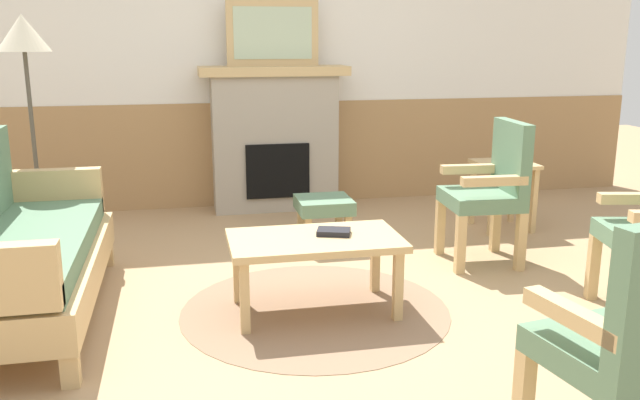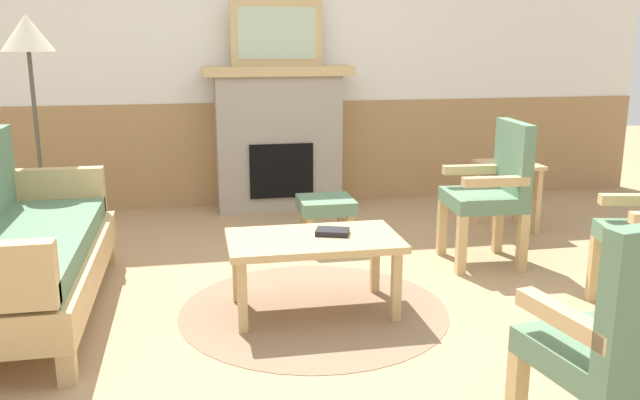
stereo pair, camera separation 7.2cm
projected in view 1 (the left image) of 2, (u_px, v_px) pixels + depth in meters
ground_plane at (332, 305)px, 3.93m from camera, size 14.00×14.00×0.00m
wall_back at (269, 61)px, 6.09m from camera, size 7.20×0.14×2.70m
fireplace at (274, 137)px, 6.01m from camera, size 1.30×0.44×1.28m
framed_picture at (273, 33)px, 5.79m from camera, size 0.80×0.04×0.56m
couch at (21, 250)px, 3.66m from camera, size 0.70×1.80×0.98m
coffee_table at (315, 246)px, 3.76m from camera, size 0.96×0.56×0.44m
round_rug at (315, 310)px, 3.85m from camera, size 1.54×1.54×0.01m
book_on_table at (333, 232)px, 3.79m from camera, size 0.22×0.18×0.03m
footstool at (324, 208)px, 5.01m from camera, size 0.40×0.40×0.36m
armchair_near_fireplace at (492, 186)px, 4.57m from camera, size 0.51×0.51×0.98m
armchair_front_left at (635, 338)px, 2.26m from camera, size 0.56×0.56×0.98m
side_table at (504, 176)px, 5.40m from camera, size 0.44×0.44×0.55m
floor_lamp_by_couch at (24, 48)px, 4.61m from camera, size 0.36×0.36×1.68m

